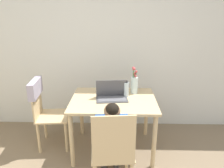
{
  "coord_description": "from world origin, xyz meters",
  "views": [
    {
      "loc": [
        0.21,
        -0.89,
        1.73
      ],
      "look_at": [
        0.15,
        1.57,
        0.88
      ],
      "focal_mm": 35.0,
      "sensor_mm": 36.0,
      "label": 1
    }
  ],
  "objects_px": {
    "flower_vase": "(134,83)",
    "chair_spare": "(43,103)",
    "water_bottle": "(126,89)",
    "chair_occupied": "(113,152)",
    "laptop": "(112,94)",
    "person_seated": "(112,134)"
  },
  "relations": [
    {
      "from": "person_seated",
      "to": "chair_spare",
      "type": "bearing_deg",
      "value": -41.14
    },
    {
      "from": "water_bottle",
      "to": "chair_occupied",
      "type": "bearing_deg",
      "value": -100.84
    },
    {
      "from": "flower_vase",
      "to": "water_bottle",
      "type": "distance_m",
      "value": 0.17
    },
    {
      "from": "chair_occupied",
      "to": "flower_vase",
      "type": "bearing_deg",
      "value": -111.09
    },
    {
      "from": "water_bottle",
      "to": "person_seated",
      "type": "bearing_deg",
      "value": -103.99
    },
    {
      "from": "flower_vase",
      "to": "chair_spare",
      "type": "bearing_deg",
      "value": -172.91
    },
    {
      "from": "chair_occupied",
      "to": "chair_spare",
      "type": "relative_size",
      "value": 0.99
    },
    {
      "from": "chair_occupied",
      "to": "chair_spare",
      "type": "distance_m",
      "value": 1.19
    },
    {
      "from": "chair_occupied",
      "to": "water_bottle",
      "type": "distance_m",
      "value": 0.86
    },
    {
      "from": "laptop",
      "to": "water_bottle",
      "type": "height_order",
      "value": "laptop"
    },
    {
      "from": "person_seated",
      "to": "water_bottle",
      "type": "relative_size",
      "value": 4.53
    },
    {
      "from": "laptop",
      "to": "water_bottle",
      "type": "distance_m",
      "value": 0.19
    },
    {
      "from": "laptop",
      "to": "water_bottle",
      "type": "relative_size",
      "value": 1.91
    },
    {
      "from": "person_seated",
      "to": "flower_vase",
      "type": "distance_m",
      "value": 0.86
    },
    {
      "from": "chair_spare",
      "to": "flower_vase",
      "type": "height_order",
      "value": "flower_vase"
    },
    {
      "from": "flower_vase",
      "to": "chair_occupied",
      "type": "bearing_deg",
      "value": -105.65
    },
    {
      "from": "laptop",
      "to": "flower_vase",
      "type": "distance_m",
      "value": 0.35
    },
    {
      "from": "laptop",
      "to": "chair_occupied",
      "type": "bearing_deg",
      "value": -93.77
    },
    {
      "from": "chair_spare",
      "to": "water_bottle",
      "type": "bearing_deg",
      "value": -94.17
    },
    {
      "from": "person_seated",
      "to": "laptop",
      "type": "height_order",
      "value": "person_seated"
    },
    {
      "from": "chair_spare",
      "to": "water_bottle",
      "type": "distance_m",
      "value": 1.07
    },
    {
      "from": "chair_occupied",
      "to": "flower_vase",
      "type": "relative_size",
      "value": 2.58
    }
  ]
}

